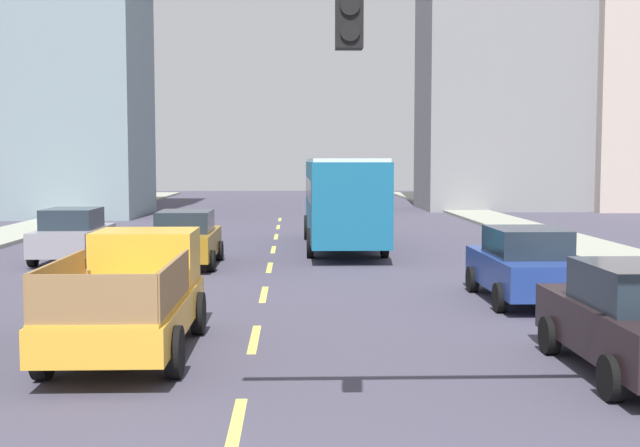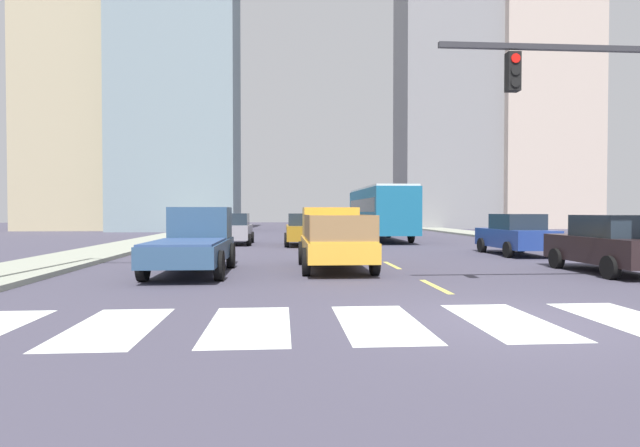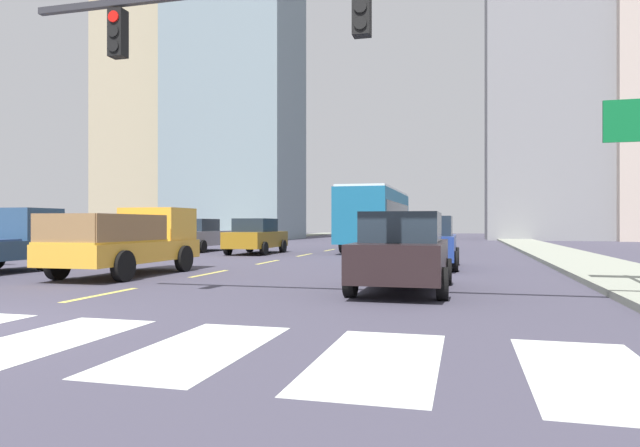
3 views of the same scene
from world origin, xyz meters
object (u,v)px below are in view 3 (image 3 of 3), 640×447
object	(u,v)px
sedan_near_left	(256,236)
pickup_stakebed	(135,242)
sedan_mid	(427,242)
sedan_near_right	(198,235)
city_bus	(376,215)
sedan_far	(403,252)
traffic_signal_gantry	(444,39)

from	to	relation	value
sedan_near_left	pickup_stakebed	bearing A→B (deg)	-89.87
sedan_near_left	sedan_mid	bearing A→B (deg)	-39.98
sedan_mid	sedan_near_right	size ratio (longest dim) A/B	1.00
city_bus	sedan_near_right	bearing A→B (deg)	-157.67
sedan_near_left	city_bus	bearing A→B (deg)	41.80
sedan_far	sedan_mid	xyz separation A→B (m)	(0.12, 6.53, 0.00)
sedan_far	traffic_signal_gantry	size ratio (longest dim) A/B	0.40
pickup_stakebed	traffic_signal_gantry	size ratio (longest dim) A/B	0.47
city_bus	sedan_near_left	distance (m)	7.25
sedan_far	sedan_near_right	xyz separation A→B (m)	(-12.32, 14.49, 0.00)
sedan_near_right	sedan_far	bearing A→B (deg)	-51.42
city_bus	sedan_mid	distance (m)	12.19
pickup_stakebed	sedan_near_left	size ratio (longest dim) A/B	1.18
city_bus	traffic_signal_gantry	bearing A→B (deg)	-78.51
sedan_mid	city_bus	bearing A→B (deg)	104.48
sedan_mid	sedan_near_left	xyz separation A→B (m)	(-8.65, 6.61, 0.00)
city_bus	sedan_near_left	world-z (taller)	city_bus
pickup_stakebed	sedan_far	distance (m)	8.27
pickup_stakebed	sedan_mid	world-z (taller)	pickup_stakebed
pickup_stakebed	sedan_near_right	distance (m)	13.16
sedan_mid	sedan_near_right	bearing A→B (deg)	144.95
pickup_stakebed	city_bus	world-z (taller)	city_bus
sedan_near_right	sedan_near_left	xyz separation A→B (m)	(3.79, -1.35, 0.00)
city_bus	sedan_near_left	size ratio (longest dim) A/B	2.45
city_bus	sedan_near_right	size ratio (longest dim) A/B	2.45
pickup_stakebed	sedan_far	xyz separation A→B (m)	(8.01, -2.06, -0.08)
sedan_near_right	traffic_signal_gantry	bearing A→B (deg)	-55.38
sedan_mid	traffic_signal_gantry	distance (m)	10.71
pickup_stakebed	sedan_mid	bearing A→B (deg)	27.01
sedan_near_right	sedan_mid	bearing A→B (deg)	-34.42
sedan_far	sedan_near_left	distance (m)	15.67
sedan_mid	sedan_near_left	bearing A→B (deg)	140.18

